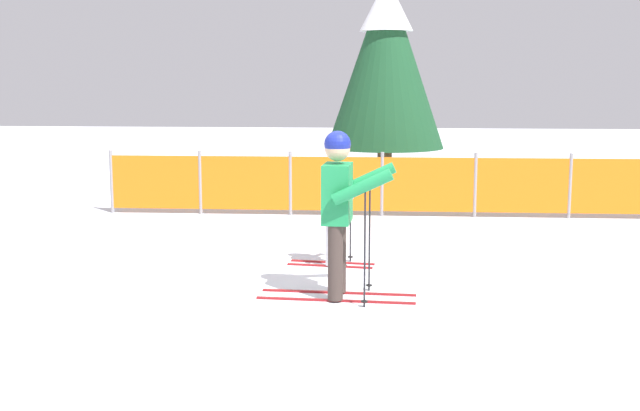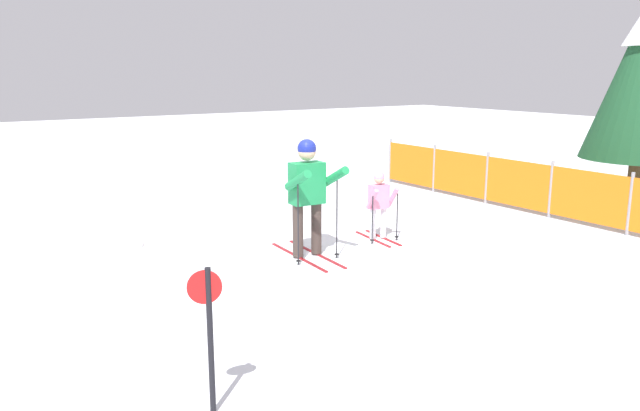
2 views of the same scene
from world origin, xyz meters
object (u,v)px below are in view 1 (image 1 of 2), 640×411
Objects in this scene: safety_fence at (428,185)px; conifer_far at (386,58)px; skier_child at (332,213)px; skier_adult at (340,198)px.

safety_fence is 2.50× the size of conifer_far.
conifer_far reaches higher than safety_fence.
conifer_far is at bearing 91.28° from skier_child.
conifer_far is at bearing 89.76° from skier_adult.
skier_adult is 1.58m from skier_child.
safety_fence is at bearing -74.97° from conifer_far.
conifer_far is (0.45, 8.04, 1.65)m from skier_adult.
skier_child is 3.97m from safety_fence.
skier_adult reaches higher than skier_child.
conifer_far is (0.63, 6.52, 2.06)m from skier_child.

